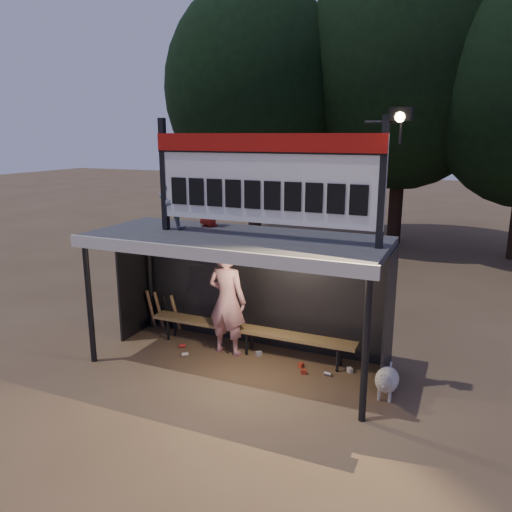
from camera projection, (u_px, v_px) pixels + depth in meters
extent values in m
plane|color=brown|center=(237.00, 364.00, 8.81)|extent=(80.00, 80.00, 0.00)
imported|color=white|center=(227.00, 301.00, 9.04)|extent=(0.77, 0.54, 2.04)
imported|color=slate|center=(172.00, 198.00, 8.75)|extent=(0.54, 0.44, 1.07)
imported|color=#B2261B|center=(208.00, 200.00, 8.99)|extent=(0.56, 0.51, 0.96)
cube|color=#3A3A3C|center=(235.00, 239.00, 8.28)|extent=(5.00, 2.00, 0.12)
cube|color=silver|center=(206.00, 255.00, 7.38)|extent=(5.10, 0.06, 0.20)
cylinder|color=black|center=(89.00, 303.00, 8.67)|extent=(0.10, 0.10, 2.20)
cylinder|color=black|center=(366.00, 349.00, 6.82)|extent=(0.10, 0.10, 2.20)
cylinder|color=black|center=(150.00, 276.00, 10.28)|extent=(0.10, 0.10, 2.20)
cylinder|color=black|center=(387.00, 308.00, 8.43)|extent=(0.10, 0.10, 2.20)
cube|color=black|center=(259.00, 289.00, 9.44)|extent=(5.00, 0.04, 2.20)
cube|color=black|center=(134.00, 281.00, 9.96)|extent=(0.04, 1.00, 2.20)
cube|color=black|center=(389.00, 316.00, 8.03)|extent=(0.04, 1.00, 2.20)
cylinder|color=black|center=(259.00, 235.00, 9.19)|extent=(5.00, 0.06, 0.06)
cube|color=black|center=(164.00, 175.00, 8.56)|extent=(0.10, 0.10, 1.90)
cube|color=black|center=(383.00, 183.00, 7.13)|extent=(0.10, 0.10, 1.90)
cube|color=white|center=(263.00, 179.00, 7.84)|extent=(3.80, 0.08, 1.40)
cube|color=#B0120C|center=(262.00, 142.00, 7.66)|extent=(3.80, 0.04, 0.28)
cube|color=black|center=(262.00, 152.00, 7.70)|extent=(3.80, 0.02, 0.03)
cube|color=black|center=(179.00, 191.00, 8.45)|extent=(0.27, 0.03, 0.45)
cube|color=black|center=(196.00, 192.00, 8.32)|extent=(0.27, 0.03, 0.45)
cube|color=black|center=(214.00, 193.00, 8.18)|extent=(0.27, 0.03, 0.45)
cube|color=black|center=(233.00, 194.00, 8.05)|extent=(0.27, 0.03, 0.45)
cube|color=black|center=(252.00, 195.00, 7.92)|extent=(0.27, 0.03, 0.45)
cube|color=black|center=(272.00, 196.00, 7.79)|extent=(0.27, 0.03, 0.45)
cube|color=black|center=(293.00, 197.00, 7.66)|extent=(0.27, 0.03, 0.45)
cube|color=black|center=(314.00, 198.00, 7.53)|extent=(0.27, 0.03, 0.45)
cube|color=black|center=(336.00, 199.00, 7.40)|extent=(0.27, 0.03, 0.45)
cube|color=black|center=(359.00, 200.00, 7.27)|extent=(0.27, 0.03, 0.45)
cylinder|color=black|center=(383.00, 122.00, 6.95)|extent=(0.50, 0.04, 0.04)
cylinder|color=black|center=(400.00, 133.00, 6.88)|extent=(0.04, 0.04, 0.30)
cube|color=black|center=(401.00, 114.00, 6.78)|extent=(0.30, 0.22, 0.18)
sphere|color=#FFD88C|center=(400.00, 117.00, 6.71)|extent=(0.14, 0.14, 0.14)
cube|color=olive|center=(249.00, 329.00, 9.20)|extent=(4.00, 0.35, 0.06)
cylinder|color=black|center=(168.00, 329.00, 9.80)|extent=(0.05, 0.05, 0.45)
cylinder|color=black|center=(175.00, 325.00, 10.01)|extent=(0.05, 0.05, 0.45)
cylinder|color=black|center=(247.00, 343.00, 9.14)|extent=(0.05, 0.05, 0.45)
cylinder|color=black|center=(252.00, 338.00, 9.36)|extent=(0.05, 0.05, 0.45)
cylinder|color=black|center=(337.00, 359.00, 8.49)|extent=(0.05, 0.05, 0.45)
cylinder|color=black|center=(341.00, 354.00, 8.70)|extent=(0.05, 0.05, 0.45)
cylinder|color=black|center=(255.00, 191.00, 18.82)|extent=(0.50, 0.50, 3.74)
ellipsoid|color=black|center=(255.00, 89.00, 17.95)|extent=(6.46, 6.46, 7.48)
cylinder|color=black|center=(397.00, 187.00, 18.18)|extent=(0.50, 0.50, 4.18)
ellipsoid|color=black|center=(405.00, 68.00, 17.21)|extent=(7.22, 7.22, 8.36)
ellipsoid|color=#EFE8CF|center=(387.00, 380.00, 7.70)|extent=(0.36, 0.58, 0.36)
sphere|color=beige|center=(384.00, 382.00, 7.42)|extent=(0.22, 0.22, 0.22)
cone|color=silver|center=(383.00, 387.00, 7.34)|extent=(0.10, 0.10, 0.10)
cone|color=beige|center=(381.00, 376.00, 7.40)|extent=(0.06, 0.06, 0.07)
cone|color=beige|center=(388.00, 377.00, 7.36)|extent=(0.06, 0.06, 0.07)
cylinder|color=beige|center=(379.00, 394.00, 7.61)|extent=(0.05, 0.05, 0.18)
cylinder|color=beige|center=(390.00, 397.00, 7.55)|extent=(0.05, 0.05, 0.18)
cylinder|color=beige|center=(383.00, 384.00, 7.93)|extent=(0.05, 0.05, 0.18)
cylinder|color=beige|center=(393.00, 386.00, 7.87)|extent=(0.05, 0.05, 0.18)
cylinder|color=white|center=(390.00, 367.00, 7.95)|extent=(0.04, 0.16, 0.14)
cylinder|color=#8D6341|center=(151.00, 309.00, 10.35)|extent=(0.07, 0.27, 0.84)
cylinder|color=olive|center=(159.00, 310.00, 10.28)|extent=(0.08, 0.30, 0.83)
cylinder|color=black|center=(167.00, 311.00, 10.20)|extent=(0.08, 0.33, 0.83)
cylinder|color=#A67F4D|center=(176.00, 313.00, 10.12)|extent=(0.08, 0.35, 0.82)
cube|color=#B5331F|center=(301.00, 365.00, 8.69)|extent=(0.08, 0.11, 0.08)
cylinder|color=#A8A8AC|center=(328.00, 374.00, 8.38)|extent=(0.12, 0.07, 0.07)
cube|color=silver|center=(350.00, 370.00, 8.51)|extent=(0.12, 0.12, 0.08)
cylinder|color=red|center=(182.00, 346.00, 9.49)|extent=(0.13, 0.13, 0.07)
cube|color=#A1A1A5|center=(259.00, 354.00, 9.14)|extent=(0.12, 0.12, 0.08)
cylinder|color=beige|center=(185.00, 354.00, 9.12)|extent=(0.13, 0.13, 0.07)
cube|color=#A72D1C|center=(304.00, 372.00, 8.45)|extent=(0.12, 0.10, 0.08)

